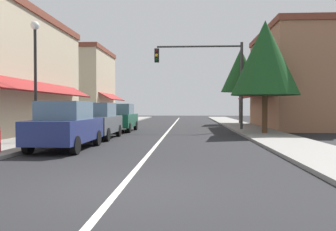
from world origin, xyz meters
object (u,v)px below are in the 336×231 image
(traffic_signal_mast_arm, at_px, (211,70))
(street_lamp_left_near, at_px, (35,62))
(parked_car_second_left, at_px, (97,121))
(tree_right_near, at_px, (265,58))
(parked_car_third_left, at_px, (120,118))
(parked_car_nearest_left, at_px, (66,126))
(tree_right_far, at_px, (241,70))

(traffic_signal_mast_arm, bearing_deg, street_lamp_left_near, -131.46)
(parked_car_second_left, relative_size, tree_right_near, 0.64)
(parked_car_third_left, xyz_separation_m, traffic_signal_mast_arm, (5.86, 0.93, 3.14))
(parked_car_third_left, bearing_deg, traffic_signal_mast_arm, 9.07)
(parked_car_nearest_left, relative_size, traffic_signal_mast_arm, 0.71)
(tree_right_far, bearing_deg, street_lamp_left_near, -121.86)
(parked_car_nearest_left, xyz_separation_m, tree_right_near, (8.75, 7.31, 3.42))
(parked_car_nearest_left, relative_size, street_lamp_left_near, 0.80)
(tree_right_far, bearing_deg, parked_car_nearest_left, -115.13)
(tree_right_near, bearing_deg, tree_right_far, 87.70)
(parked_car_third_left, xyz_separation_m, street_lamp_left_near, (-2.01, -7.98, 2.55))
(traffic_signal_mast_arm, height_order, tree_right_near, tree_right_near)
(parked_car_third_left, bearing_deg, tree_right_far, 47.55)
(parked_car_nearest_left, bearing_deg, tree_right_near, 40.19)
(parked_car_nearest_left, bearing_deg, parked_car_third_left, 89.74)
(tree_right_near, distance_m, tree_right_far, 12.43)
(tree_right_far, bearing_deg, parked_car_second_left, -121.20)
(traffic_signal_mast_arm, bearing_deg, tree_right_near, -50.35)
(parked_car_second_left, distance_m, traffic_signal_mast_arm, 9.18)
(street_lamp_left_near, distance_m, tree_right_far, 21.19)
(parked_car_second_left, distance_m, tree_right_far, 18.31)
(parked_car_nearest_left, bearing_deg, traffic_signal_mast_arm, 61.13)
(parked_car_nearest_left, xyz_separation_m, parked_car_second_left, (-0.00, 4.44, 0.00))
(parked_car_second_left, xyz_separation_m, tree_right_near, (8.76, 2.87, 3.42))
(traffic_signal_mast_arm, bearing_deg, parked_car_third_left, -171.03)
(parked_car_third_left, distance_m, street_lamp_left_near, 8.62)
(parked_car_nearest_left, bearing_deg, parked_car_second_left, 90.36)
(traffic_signal_mast_arm, height_order, street_lamp_left_near, traffic_signal_mast_arm)
(parked_car_second_left, height_order, street_lamp_left_near, street_lamp_left_near)
(parked_car_third_left, height_order, tree_right_far, tree_right_far)
(parked_car_nearest_left, distance_m, parked_car_third_left, 9.75)
(street_lamp_left_near, xyz_separation_m, tree_right_near, (10.66, 5.54, 0.87))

